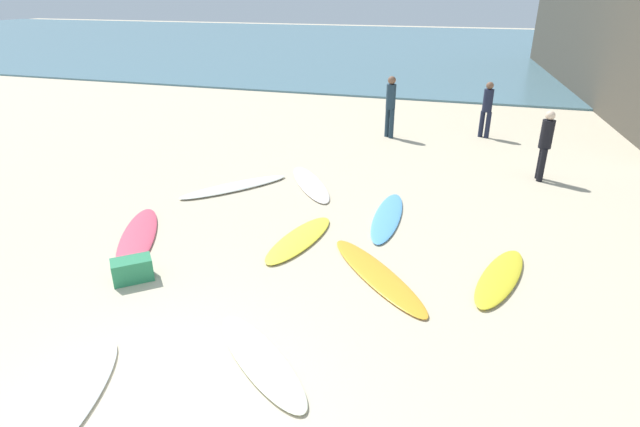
{
  "coord_description": "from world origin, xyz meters",
  "views": [
    {
      "loc": [
        2.9,
        -3.24,
        4.14
      ],
      "look_at": [
        0.39,
        4.9,
        0.3
      ],
      "focal_mm": 28.23,
      "sensor_mm": 36.0,
      "label": 1
    }
  ],
  "objects_px": {
    "surfboard_1": "(500,277)",
    "surfboard_4": "(138,237)",
    "surfboard_9": "(299,239)",
    "beach_cooler": "(132,270)",
    "surfboard_0": "(310,184)",
    "surfboard_7": "(261,359)",
    "surfboard_2": "(387,217)",
    "surfboard_8": "(235,187)",
    "beachgoer_near": "(487,107)",
    "surfboard_3": "(74,397)",
    "surfboard_5": "(377,275)",
    "beachgoer_far": "(545,142)",
    "beachgoer_mid": "(391,104)"
  },
  "relations": [
    {
      "from": "surfboard_7",
      "to": "surfboard_8",
      "type": "relative_size",
      "value": 0.79
    },
    {
      "from": "beachgoer_mid",
      "to": "beach_cooler",
      "type": "relative_size",
      "value": 3.06
    },
    {
      "from": "beachgoer_mid",
      "to": "beach_cooler",
      "type": "xyz_separation_m",
      "value": [
        -2.35,
        -9.24,
        -0.84
      ]
    },
    {
      "from": "surfboard_5",
      "to": "beachgoer_near",
      "type": "relative_size",
      "value": 1.57
    },
    {
      "from": "surfboard_8",
      "to": "surfboard_9",
      "type": "xyz_separation_m",
      "value": [
        2.25,
        -2.0,
        -0.0
      ]
    },
    {
      "from": "surfboard_3",
      "to": "surfboard_8",
      "type": "bearing_deg",
      "value": 84.83
    },
    {
      "from": "surfboard_1",
      "to": "beachgoer_mid",
      "type": "bearing_deg",
      "value": 127.47
    },
    {
      "from": "surfboard_8",
      "to": "beachgoer_far",
      "type": "relative_size",
      "value": 1.58
    },
    {
      "from": "beachgoer_mid",
      "to": "surfboard_2",
      "type": "bearing_deg",
      "value": -39.11
    },
    {
      "from": "surfboard_0",
      "to": "beachgoer_near",
      "type": "distance_m",
      "value": 6.6
    },
    {
      "from": "surfboard_7",
      "to": "surfboard_9",
      "type": "height_order",
      "value": "same"
    },
    {
      "from": "surfboard_5",
      "to": "beach_cooler",
      "type": "relative_size",
      "value": 4.36
    },
    {
      "from": "surfboard_3",
      "to": "surfboard_7",
      "type": "relative_size",
      "value": 0.96
    },
    {
      "from": "beachgoer_mid",
      "to": "beachgoer_far",
      "type": "bearing_deg",
      "value": 8.06
    },
    {
      "from": "surfboard_9",
      "to": "beach_cooler",
      "type": "relative_size",
      "value": 3.5
    },
    {
      "from": "surfboard_0",
      "to": "surfboard_3",
      "type": "bearing_deg",
      "value": -126.41
    },
    {
      "from": "surfboard_3",
      "to": "surfboard_7",
      "type": "distance_m",
      "value": 2.08
    },
    {
      "from": "beach_cooler",
      "to": "surfboard_1",
      "type": "bearing_deg",
      "value": 17.16
    },
    {
      "from": "surfboard_4",
      "to": "surfboard_5",
      "type": "height_order",
      "value": "surfboard_4"
    },
    {
      "from": "surfboard_0",
      "to": "surfboard_3",
      "type": "relative_size",
      "value": 1.24
    },
    {
      "from": "surfboard_2",
      "to": "beach_cooler",
      "type": "distance_m",
      "value": 4.79
    },
    {
      "from": "surfboard_0",
      "to": "surfboard_4",
      "type": "distance_m",
      "value": 4.09
    },
    {
      "from": "surfboard_4",
      "to": "beach_cooler",
      "type": "bearing_deg",
      "value": 96.14
    },
    {
      "from": "surfboard_7",
      "to": "surfboard_9",
      "type": "bearing_deg",
      "value": 51.54
    },
    {
      "from": "surfboard_4",
      "to": "surfboard_8",
      "type": "height_order",
      "value": "surfboard_8"
    },
    {
      "from": "surfboard_2",
      "to": "surfboard_4",
      "type": "distance_m",
      "value": 4.69
    },
    {
      "from": "surfboard_2",
      "to": "beachgoer_near",
      "type": "relative_size",
      "value": 1.48
    },
    {
      "from": "surfboard_9",
      "to": "beach_cooler",
      "type": "height_order",
      "value": "beach_cooler"
    },
    {
      "from": "surfboard_3",
      "to": "surfboard_5",
      "type": "height_order",
      "value": "surfboard_3"
    },
    {
      "from": "surfboard_8",
      "to": "surfboard_0",
      "type": "bearing_deg",
      "value": 63.63
    },
    {
      "from": "surfboard_2",
      "to": "surfboard_8",
      "type": "distance_m",
      "value": 3.63
    },
    {
      "from": "surfboard_3",
      "to": "surfboard_7",
      "type": "xyz_separation_m",
      "value": [
        1.73,
        1.17,
        -0.0
      ]
    },
    {
      "from": "surfboard_2",
      "to": "beachgoer_near",
      "type": "xyz_separation_m",
      "value": [
        1.73,
        6.66,
        0.88
      ]
    },
    {
      "from": "surfboard_1",
      "to": "surfboard_7",
      "type": "xyz_separation_m",
      "value": [
        -2.8,
        -2.83,
        -0.01
      ]
    },
    {
      "from": "surfboard_1",
      "to": "surfboard_4",
      "type": "distance_m",
      "value": 6.22
    },
    {
      "from": "beach_cooler",
      "to": "surfboard_8",
      "type": "bearing_deg",
      "value": 93.19
    },
    {
      "from": "surfboard_3",
      "to": "beachgoer_far",
      "type": "distance_m",
      "value": 10.52
    },
    {
      "from": "surfboard_5",
      "to": "beachgoer_far",
      "type": "bearing_deg",
      "value": 20.39
    },
    {
      "from": "surfboard_1",
      "to": "surfboard_9",
      "type": "xyz_separation_m",
      "value": [
        -3.4,
        0.32,
        -0.01
      ]
    },
    {
      "from": "surfboard_0",
      "to": "beachgoer_near",
      "type": "height_order",
      "value": "beachgoer_near"
    },
    {
      "from": "beachgoer_mid",
      "to": "surfboard_8",
      "type": "bearing_deg",
      "value": -75.01
    },
    {
      "from": "surfboard_5",
      "to": "beachgoer_mid",
      "type": "relative_size",
      "value": 1.43
    },
    {
      "from": "surfboard_1",
      "to": "surfboard_2",
      "type": "height_order",
      "value": "surfboard_1"
    },
    {
      "from": "surfboard_7",
      "to": "beachgoer_near",
      "type": "height_order",
      "value": "beachgoer_near"
    },
    {
      "from": "surfboard_1",
      "to": "surfboard_5",
      "type": "relative_size",
      "value": 0.79
    },
    {
      "from": "surfboard_4",
      "to": "surfboard_9",
      "type": "bearing_deg",
      "value": 168.97
    },
    {
      "from": "beachgoer_near",
      "to": "beachgoer_far",
      "type": "bearing_deg",
      "value": -43.0
    },
    {
      "from": "surfboard_8",
      "to": "beachgoer_near",
      "type": "relative_size",
      "value": 1.57
    },
    {
      "from": "surfboard_0",
      "to": "surfboard_4",
      "type": "bearing_deg",
      "value": -154.04
    },
    {
      "from": "surfboard_3",
      "to": "beachgoer_far",
      "type": "xyz_separation_m",
      "value": [
        5.47,
        8.94,
        0.87
      ]
    }
  ]
}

